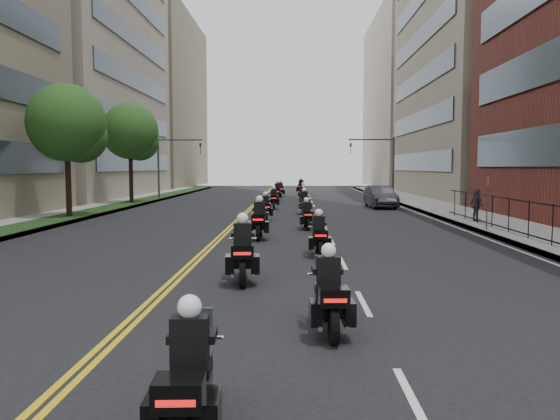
{
  "coord_description": "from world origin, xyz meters",
  "views": [
    {
      "loc": [
        1.68,
        -6.78,
        2.98
      ],
      "look_at": [
        1.13,
        14.34,
        1.31
      ],
      "focal_mm": 35.0,
      "sensor_mm": 36.0,
      "label": 1
    }
  ],
  "objects_px": {
    "motorcycle_0": "(189,383)",
    "motorcycle_6": "(265,209)",
    "motorcycle_9": "(304,197)",
    "motorcycle_11": "(303,192)",
    "motorcycle_2": "(243,255)",
    "motorcycle_5": "(307,217)",
    "parked_sedan": "(380,197)",
    "motorcycle_10": "(277,193)",
    "motorcycle_7": "(304,204)",
    "pedestrian_c": "(477,205)",
    "motorcycle_12": "(281,190)",
    "motorcycle_4": "(259,222)",
    "motorcycle_1": "(329,298)",
    "motorcycle_8": "(274,200)",
    "motorcycle_3": "(319,237)",
    "motorcycle_13": "(301,188)"
  },
  "relations": [
    {
      "from": "motorcycle_11",
      "to": "motorcycle_0",
      "type": "bearing_deg",
      "value": -86.66
    },
    {
      "from": "motorcycle_4",
      "to": "motorcycle_9",
      "type": "height_order",
      "value": "motorcycle_4"
    },
    {
      "from": "parked_sedan",
      "to": "motorcycle_8",
      "type": "bearing_deg",
      "value": -174.07
    },
    {
      "from": "motorcycle_0",
      "to": "motorcycle_6",
      "type": "distance_m",
      "value": 24.69
    },
    {
      "from": "motorcycle_1",
      "to": "pedestrian_c",
      "type": "height_order",
      "value": "pedestrian_c"
    },
    {
      "from": "motorcycle_8",
      "to": "motorcycle_9",
      "type": "distance_m",
      "value": 4.24
    },
    {
      "from": "motorcycle_8",
      "to": "motorcycle_10",
      "type": "relative_size",
      "value": 0.9
    },
    {
      "from": "motorcycle_2",
      "to": "motorcycle_1",
      "type": "bearing_deg",
      "value": -70.54
    },
    {
      "from": "motorcycle_11",
      "to": "pedestrian_c",
      "type": "height_order",
      "value": "pedestrian_c"
    },
    {
      "from": "motorcycle_11",
      "to": "pedestrian_c",
      "type": "relative_size",
      "value": 1.22
    },
    {
      "from": "motorcycle_12",
      "to": "motorcycle_13",
      "type": "distance_m",
      "value": 4.96
    },
    {
      "from": "motorcycle_1",
      "to": "motorcycle_10",
      "type": "bearing_deg",
      "value": 90.28
    },
    {
      "from": "motorcycle_8",
      "to": "motorcycle_13",
      "type": "distance_m",
      "value": 20.66
    },
    {
      "from": "motorcycle_1",
      "to": "motorcycle_9",
      "type": "xyz_separation_m",
      "value": [
        0.11,
        32.7,
        -0.01
      ]
    },
    {
      "from": "motorcycle_6",
      "to": "motorcycle_12",
      "type": "height_order",
      "value": "motorcycle_12"
    },
    {
      "from": "motorcycle_3",
      "to": "motorcycle_2",
      "type": "bearing_deg",
      "value": -118.18
    },
    {
      "from": "motorcycle_8",
      "to": "motorcycle_13",
      "type": "height_order",
      "value": "motorcycle_13"
    },
    {
      "from": "motorcycle_5",
      "to": "motorcycle_8",
      "type": "height_order",
      "value": "motorcycle_8"
    },
    {
      "from": "motorcycle_7",
      "to": "motorcycle_10",
      "type": "bearing_deg",
      "value": 93.99
    },
    {
      "from": "motorcycle_3",
      "to": "motorcycle_8",
      "type": "distance_m",
      "value": 20.6
    },
    {
      "from": "motorcycle_7",
      "to": "motorcycle_11",
      "type": "xyz_separation_m",
      "value": [
        0.15,
        16.38,
        -0.05
      ]
    },
    {
      "from": "motorcycle_3",
      "to": "motorcycle_9",
      "type": "xyz_separation_m",
      "value": [
        -0.1,
        24.1,
        0.01
      ]
    },
    {
      "from": "motorcycle_1",
      "to": "motorcycle_11",
      "type": "distance_m",
      "value": 40.99
    },
    {
      "from": "motorcycle_6",
      "to": "motorcycle_12",
      "type": "distance_m",
      "value": 24.36
    },
    {
      "from": "motorcycle_6",
      "to": "motorcycle_12",
      "type": "relative_size",
      "value": 0.98
    },
    {
      "from": "parked_sedan",
      "to": "motorcycle_10",
      "type": "bearing_deg",
      "value": 133.86
    },
    {
      "from": "motorcycle_7",
      "to": "motorcycle_11",
      "type": "bearing_deg",
      "value": 84.24
    },
    {
      "from": "motorcycle_9",
      "to": "motorcycle_11",
      "type": "relative_size",
      "value": 1.03
    },
    {
      "from": "motorcycle_10",
      "to": "motorcycle_1",
      "type": "bearing_deg",
      "value": -84.95
    },
    {
      "from": "motorcycle_2",
      "to": "motorcycle_10",
      "type": "xyz_separation_m",
      "value": [
        -0.12,
        33.2,
        0.0
      ]
    },
    {
      "from": "parked_sedan",
      "to": "motorcycle_12",
      "type": "bearing_deg",
      "value": 114.05
    },
    {
      "from": "motorcycle_0",
      "to": "motorcycle_8",
      "type": "relative_size",
      "value": 0.97
    },
    {
      "from": "motorcycle_2",
      "to": "motorcycle_5",
      "type": "xyz_separation_m",
      "value": [
        1.94,
        12.08,
        -0.1
      ]
    },
    {
      "from": "motorcycle_12",
      "to": "parked_sedan",
      "type": "bearing_deg",
      "value": -66.37
    },
    {
      "from": "motorcycle_1",
      "to": "motorcycle_8",
      "type": "relative_size",
      "value": 0.99
    },
    {
      "from": "motorcycle_13",
      "to": "motorcycle_7",
      "type": "bearing_deg",
      "value": -84.75
    },
    {
      "from": "motorcycle_5",
      "to": "motorcycle_7",
      "type": "height_order",
      "value": "motorcycle_7"
    },
    {
      "from": "motorcycle_8",
      "to": "motorcycle_4",
      "type": "bearing_deg",
      "value": -92.62
    },
    {
      "from": "motorcycle_11",
      "to": "parked_sedan",
      "type": "height_order",
      "value": "parked_sedan"
    },
    {
      "from": "motorcycle_3",
      "to": "motorcycle_13",
      "type": "bearing_deg",
      "value": 88.99
    },
    {
      "from": "parked_sedan",
      "to": "motorcycle_4",
      "type": "bearing_deg",
      "value": -117.2
    },
    {
      "from": "motorcycle_1",
      "to": "motorcycle_11",
      "type": "height_order",
      "value": "motorcycle_1"
    },
    {
      "from": "motorcycle_2",
      "to": "motorcycle_10",
      "type": "relative_size",
      "value": 1.0
    },
    {
      "from": "motorcycle_6",
      "to": "pedestrian_c",
      "type": "relative_size",
      "value": 1.26
    },
    {
      "from": "motorcycle_13",
      "to": "motorcycle_2",
      "type": "bearing_deg",
      "value": -87.15
    },
    {
      "from": "motorcycle_2",
      "to": "motorcycle_5",
      "type": "relative_size",
      "value": 1.17
    },
    {
      "from": "motorcycle_2",
      "to": "motorcycle_7",
      "type": "relative_size",
      "value": 1.07
    },
    {
      "from": "motorcycle_6",
      "to": "motorcycle_0",
      "type": "bearing_deg",
      "value": -95.78
    },
    {
      "from": "motorcycle_5",
      "to": "motorcycle_13",
      "type": "height_order",
      "value": "motorcycle_13"
    },
    {
      "from": "motorcycle_0",
      "to": "motorcycle_10",
      "type": "xyz_separation_m",
      "value": [
        -0.31,
        41.45,
        0.09
      ]
    }
  ]
}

